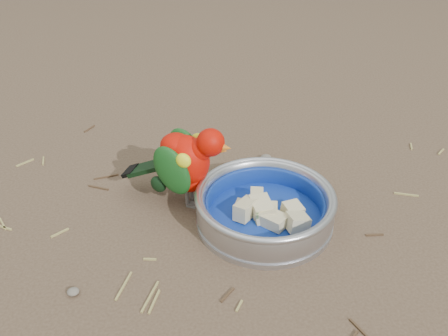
{
  "coord_description": "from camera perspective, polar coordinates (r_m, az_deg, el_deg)",
  "views": [
    {
      "loc": [
        -0.09,
        -0.62,
        0.56
      ],
      "look_at": [
        -0.03,
        0.11,
        0.08
      ],
      "focal_mm": 40.0,
      "sensor_mm": 36.0,
      "label": 1
    }
  ],
  "objects": [
    {
      "name": "ground",
      "position": [
        0.84,
        2.77,
        -8.51
      ],
      "size": [
        60.0,
        60.0,
        0.0
      ],
      "primitive_type": "plane",
      "color": "brown"
    },
    {
      "name": "food_bowl",
      "position": [
        0.87,
        4.63,
        -5.76
      ],
      "size": [
        0.24,
        0.24,
        0.02
      ],
      "primitive_type": "cylinder",
      "color": "#B2B2BA",
      "rests_on": "ground"
    },
    {
      "name": "lory_parrot",
      "position": [
        0.88,
        -4.34,
        0.14
      ],
      "size": [
        0.21,
        0.15,
        0.15
      ],
      "primitive_type": null,
      "rotation": [
        0.0,
        0.0,
        -1.97
      ],
      "color": "#C20E02",
      "rests_on": "ground"
    },
    {
      "name": "ground_debris",
      "position": [
        0.9,
        3.12,
        -4.57
      ],
      "size": [
        0.9,
        0.8,
        0.01
      ],
      "primitive_type": null,
      "color": "tan",
      "rests_on": "ground"
    },
    {
      "name": "bowl_wall",
      "position": [
        0.86,
        4.71,
        -4.19
      ],
      "size": [
        0.24,
        0.24,
        0.04
      ],
      "primitive_type": null,
      "color": "#B2B2BA",
      "rests_on": "food_bowl"
    },
    {
      "name": "fruit_wedges",
      "position": [
        0.86,
        4.69,
        -4.56
      ],
      "size": [
        0.14,
        0.14,
        0.03
      ],
      "primitive_type": null,
      "color": "beige",
      "rests_on": "food_bowl"
    }
  ]
}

